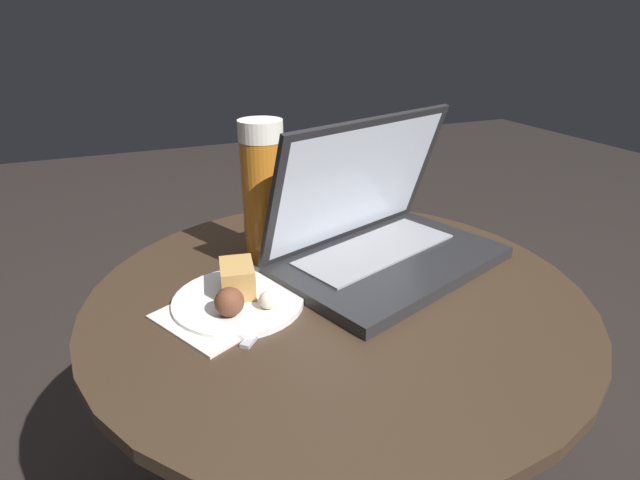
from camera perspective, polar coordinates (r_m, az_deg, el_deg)
table at (r=0.79m, az=1.81°, el=-13.90°), size 0.69×0.69×0.48m
napkin at (r=0.68m, az=-9.65°, el=-7.37°), size 0.23×0.20×0.00m
laptop at (r=0.77m, az=6.83°, el=0.63°), size 0.40×0.32×0.22m
beer_glass at (r=0.77m, az=-6.49°, el=5.49°), size 0.07×0.07×0.22m
snack_plate at (r=0.68m, az=-9.33°, el=-6.23°), size 0.18×0.18×0.05m
fork at (r=0.67m, az=-4.80°, el=-7.56°), size 0.12×0.13×0.01m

